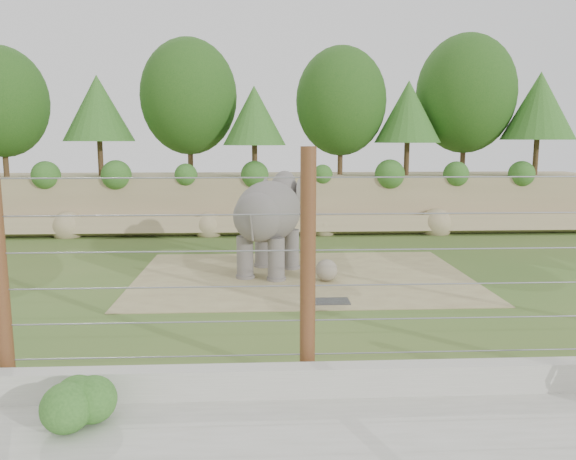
{
  "coord_description": "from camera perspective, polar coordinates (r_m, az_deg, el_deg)",
  "views": [
    {
      "loc": [
        -0.79,
        -13.55,
        4.09
      ],
      "look_at": [
        0.0,
        2.0,
        1.6
      ],
      "focal_mm": 35.0,
      "sensor_mm": 36.0,
      "label": 1
    }
  ],
  "objects": [
    {
      "name": "ground",
      "position": [
        14.17,
        0.41,
        -7.69
      ],
      "size": [
        90.0,
        90.0,
        0.0
      ],
      "primitive_type": "plane",
      "color": "#3B6424",
      "rests_on": "ground"
    },
    {
      "name": "back_embankment",
      "position": [
        26.26,
        0.11,
        8.82
      ],
      "size": [
        30.0,
        5.52,
        8.77
      ],
      "color": "#9D8B65",
      "rests_on": "ground"
    },
    {
      "name": "dirt_patch",
      "position": [
        17.09,
        1.51,
        -4.73
      ],
      "size": [
        10.0,
        7.0,
        0.02
      ],
      "primitive_type": "cube",
      "color": "#8E7D54",
      "rests_on": "ground"
    },
    {
      "name": "drain_grate",
      "position": [
        14.46,
        4.26,
        -7.23
      ],
      "size": [
        1.0,
        0.6,
        0.03
      ],
      "primitive_type": "cube",
      "color": "#262628",
      "rests_on": "dirt_patch"
    },
    {
      "name": "elephant",
      "position": [
        17.21,
        -1.96,
        0.45
      ],
      "size": [
        2.74,
        4.04,
        3.01
      ],
      "primitive_type": null,
      "rotation": [
        0.0,
        0.0,
        -0.34
      ],
      "color": "#67605B",
      "rests_on": "ground"
    },
    {
      "name": "stone_ball",
      "position": [
        16.47,
        3.93,
        -4.09
      ],
      "size": [
        0.64,
        0.64,
        0.64
      ],
      "primitive_type": "sphere",
      "color": "gray",
      "rests_on": "dirt_patch"
    },
    {
      "name": "retaining_wall",
      "position": [
        9.4,
        2.24,
        -15.03
      ],
      "size": [
        26.0,
        0.35,
        0.5
      ],
      "primitive_type": "cube",
      "color": "#B3B2A5",
      "rests_on": "ground"
    },
    {
      "name": "barrier_fence",
      "position": [
        9.32,
        2.03,
        -3.89
      ],
      "size": [
        20.26,
        0.26,
        4.0
      ],
      "color": "#5B2D1E",
      "rests_on": "ground"
    },
    {
      "name": "walkway_shrub",
      "position": [
        8.97,
        -20.25,
        -15.83
      ],
      "size": [
        0.78,
        0.78,
        0.78
      ],
      "primitive_type": "sphere",
      "color": "#306222",
      "rests_on": "walkway"
    }
  ]
}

